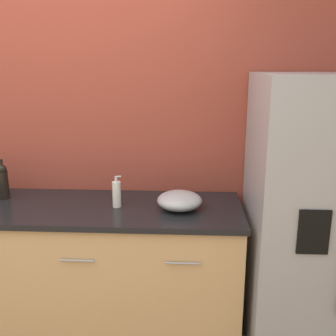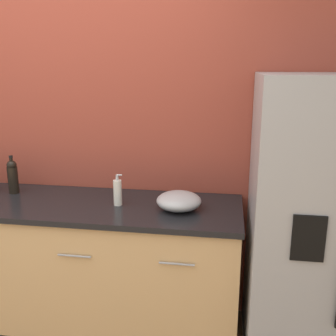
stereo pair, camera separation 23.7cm
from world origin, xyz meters
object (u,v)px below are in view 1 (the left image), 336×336
wine_bottle (3,181)px  refrigerator (329,221)px  mixing_bowl (179,200)px  soap_dispenser (117,194)px

wine_bottle → refrigerator: bearing=-4.4°
mixing_bowl → wine_bottle: bearing=173.3°
wine_bottle → soap_dispenser: size_ratio=1.32×
refrigerator → mixing_bowl: (-0.90, 0.02, 0.10)m
mixing_bowl → refrigerator: bearing=-1.4°
refrigerator → mixing_bowl: size_ratio=6.30×
wine_bottle → soap_dispenser: 0.78m
wine_bottle → mixing_bowl: bearing=-6.7°
refrigerator → mixing_bowl: bearing=178.6°
soap_dispenser → mixing_bowl: (0.39, -0.02, -0.03)m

